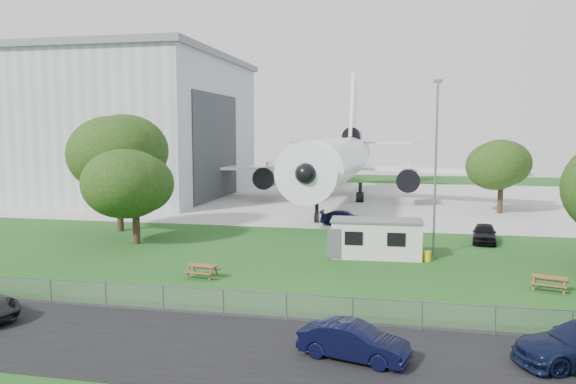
% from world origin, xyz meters
% --- Properties ---
extents(ground, '(160.00, 160.00, 0.00)m').
position_xyz_m(ground, '(0.00, 0.00, 0.00)').
color(ground, '#285C20').
extents(asphalt_strip, '(120.00, 8.00, 0.02)m').
position_xyz_m(asphalt_strip, '(0.00, -13.00, 0.01)').
color(asphalt_strip, black).
rests_on(asphalt_strip, ground).
extents(concrete_apron, '(120.00, 46.00, 0.03)m').
position_xyz_m(concrete_apron, '(0.00, 38.00, 0.01)').
color(concrete_apron, '#B7B7B2').
rests_on(concrete_apron, ground).
extents(hangar, '(43.00, 31.00, 18.55)m').
position_xyz_m(hangar, '(-37.97, 36.00, 9.41)').
color(hangar, '#B2B7BC').
rests_on(hangar, ground).
extents(airliner, '(46.36, 47.73, 17.69)m').
position_xyz_m(airliner, '(-2.00, 35.86, 5.27)').
color(airliner, white).
rests_on(airliner, ground).
extents(site_cabin, '(6.81, 2.99, 2.62)m').
position_xyz_m(site_cabin, '(4.33, 4.63, 1.31)').
color(site_cabin, beige).
rests_on(site_cabin, ground).
extents(picnic_west, '(2.03, 1.79, 0.76)m').
position_xyz_m(picnic_west, '(-5.46, -3.02, 0.00)').
color(picnic_west, brown).
rests_on(picnic_west, ground).
extents(picnic_east, '(2.17, 1.98, 0.76)m').
position_xyz_m(picnic_east, '(13.96, -1.71, 0.00)').
color(picnic_east, brown).
rests_on(picnic_east, ground).
extents(fence, '(58.00, 0.04, 1.30)m').
position_xyz_m(fence, '(0.00, -9.50, 0.00)').
color(fence, gray).
rests_on(fence, ground).
extents(lamp_mast, '(0.16, 0.16, 12.00)m').
position_xyz_m(lamp_mast, '(8.20, 6.20, 6.00)').
color(lamp_mast, slate).
rests_on(lamp_mast, ground).
extents(tree_west_big, '(9.63, 9.63, 11.27)m').
position_xyz_m(tree_west_big, '(-18.00, 10.46, 6.45)').
color(tree_west_big, '#382619').
rests_on(tree_west_big, ground).
extents(tree_west_small, '(6.52, 6.52, 8.19)m').
position_xyz_m(tree_west_small, '(-14.00, 5.53, 4.91)').
color(tree_west_small, '#382619').
rests_on(tree_west_small, ground).
extents(tree_far_apron, '(6.33, 6.33, 8.41)m').
position_xyz_m(tree_far_apron, '(16.04, 28.43, 5.23)').
color(tree_far_apron, '#382619').
rests_on(tree_far_apron, ground).
extents(car_centre_sedan, '(4.42, 2.50, 1.38)m').
position_xyz_m(car_centre_sedan, '(4.40, -13.22, 0.69)').
color(car_centre_sedan, black).
rests_on(car_centre_sedan, ground).
extents(car_ne_hatch, '(2.25, 4.48, 1.47)m').
position_xyz_m(car_ne_hatch, '(12.28, 11.43, 0.73)').
color(car_ne_hatch, black).
rests_on(car_ne_hatch, ground).
extents(car_apron_van, '(4.54, 1.89, 1.31)m').
position_xyz_m(car_apron_van, '(0.76, 17.52, 0.66)').
color(car_apron_van, black).
rests_on(car_apron_van, ground).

